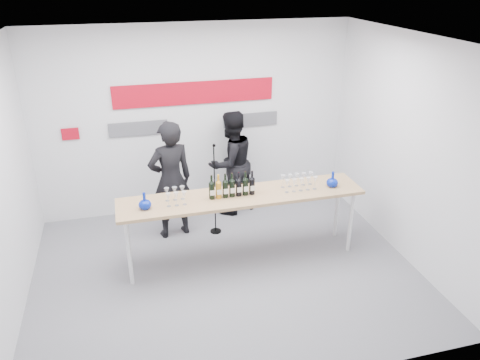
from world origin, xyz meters
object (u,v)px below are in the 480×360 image
object	(u,v)px
tasting_table	(242,200)
presenter_left	(171,180)
presenter_right	(231,163)
mic_stand	(215,206)

from	to	relation	value
tasting_table	presenter_left	bearing A→B (deg)	133.26
presenter_left	presenter_right	world-z (taller)	presenter_left
tasting_table	mic_stand	bearing A→B (deg)	105.09
tasting_table	presenter_right	world-z (taller)	presenter_right
tasting_table	mic_stand	world-z (taller)	mic_stand
tasting_table	presenter_left	world-z (taller)	presenter_left
presenter_left	mic_stand	size ratio (longest dim) A/B	1.24
presenter_right	mic_stand	size ratio (longest dim) A/B	1.18
presenter_right	mic_stand	world-z (taller)	presenter_right
tasting_table	presenter_right	size ratio (longest dim) A/B	1.91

